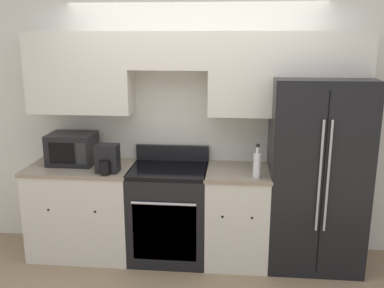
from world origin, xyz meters
name	(u,v)px	position (x,y,z in m)	size (l,w,h in m)	color
ground_plane	(189,272)	(0.00, 0.00, 0.00)	(12.00, 12.00, 0.00)	#937A5B
wall_back	(196,106)	(0.01, 0.59, 1.51)	(8.00, 0.39, 2.60)	silver
lower_cabinets_left	(84,209)	(-1.11, 0.31, 0.47)	(1.04, 0.64, 0.93)	silver
lower_cabinets_right	(237,215)	(0.44, 0.31, 0.47)	(0.62, 0.64, 0.93)	silver
oven_range	(169,212)	(-0.23, 0.31, 0.47)	(0.75, 0.65, 1.09)	black
refrigerator	(315,173)	(1.18, 0.35, 0.91)	(0.88, 0.74, 1.82)	black
microwave	(72,149)	(-1.21, 0.38, 1.09)	(0.45, 0.35, 0.31)	black
bottle	(257,164)	(0.61, 0.12, 1.06)	(0.07, 0.07, 0.31)	silver
coffee_maker	(107,159)	(-0.78, 0.14, 1.06)	(0.21, 0.22, 0.27)	black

